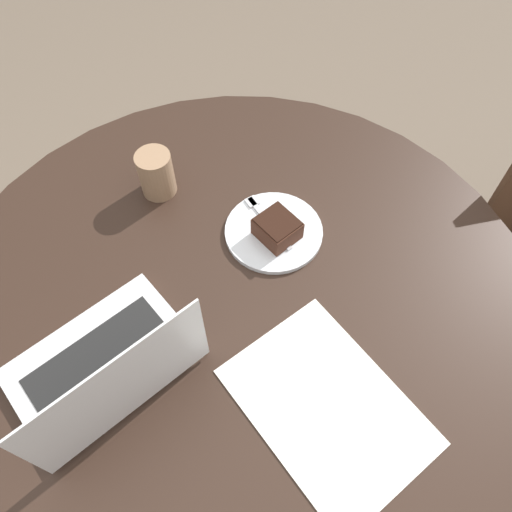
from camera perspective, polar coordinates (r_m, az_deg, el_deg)
ground_plane at (r=1.76m, az=-1.36°, el=-17.02°), size 12.00×12.00×0.00m
dining_table at (r=1.15m, az=-2.02°, el=-8.08°), size 1.29×1.29×0.77m
paper_document at (r=0.97m, az=8.15°, el=-16.64°), size 0.41×0.33×0.00m
plate at (r=1.13m, az=2.04°, el=2.81°), size 0.22×0.22×0.01m
cake_slice at (r=1.09m, az=2.44°, el=3.20°), size 0.10×0.09×0.05m
fork at (r=1.14m, az=0.97°, el=4.46°), size 0.17×0.07×0.00m
coffee_glass at (r=1.19m, az=-11.34°, el=9.21°), size 0.08×0.08×0.11m
laptop at (r=0.98m, az=-16.67°, el=-12.24°), size 0.28×0.36×0.23m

